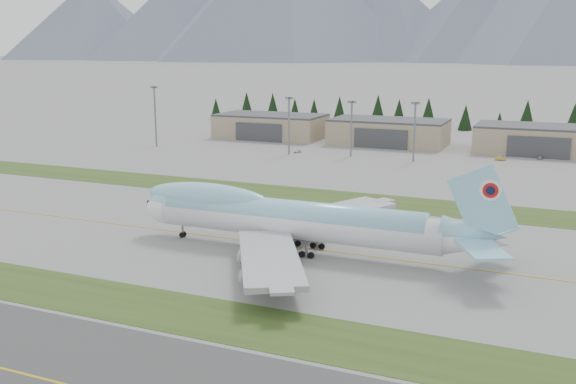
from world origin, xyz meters
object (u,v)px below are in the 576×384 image
at_px(boeing_747_freighter, 291,218).
at_px(hangar_center, 389,132).
at_px(service_vehicle_c, 540,159).
at_px(hangar_right, 540,139).
at_px(service_vehicle_a, 297,153).
at_px(hangar_left, 271,126).
at_px(service_vehicle_b, 500,160).

height_order(boeing_747_freighter, hangar_center, boeing_747_freighter).
height_order(hangar_center, service_vehicle_c, hangar_center).
bearing_deg(hangar_right, service_vehicle_a, -157.71).
height_order(hangar_right, service_vehicle_a, hangar_right).
height_order(hangar_center, hangar_right, same).
height_order(hangar_left, service_vehicle_c, hangar_left).
distance_m(service_vehicle_a, service_vehicle_c, 90.51).
xyz_separation_m(service_vehicle_a, service_vehicle_c, (88.18, 20.38, 0.00)).
xyz_separation_m(hangar_left, service_vehicle_c, (115.99, -15.35, -5.39)).
bearing_deg(service_vehicle_c, hangar_right, 105.07).
distance_m(hangar_left, hangar_right, 115.00).
distance_m(hangar_left, service_vehicle_b, 105.55).
relative_size(hangar_center, service_vehicle_b, 12.15).
distance_m(hangar_left, service_vehicle_a, 45.60).
xyz_separation_m(hangar_right, service_vehicle_a, (-87.19, -35.74, -5.39)).
bearing_deg(service_vehicle_c, hangar_center, 177.26).
xyz_separation_m(boeing_747_freighter, service_vehicle_a, (-46.42, 116.92, -6.68)).
xyz_separation_m(hangar_center, service_vehicle_c, (60.99, -15.35, -5.39)).
distance_m(hangar_center, service_vehicle_a, 45.23).
distance_m(service_vehicle_b, service_vehicle_c, 15.63).
distance_m(hangar_left, service_vehicle_c, 117.12).
bearing_deg(service_vehicle_b, hangar_center, 52.52).
distance_m(hangar_center, service_vehicle_b, 53.52).
height_order(hangar_center, service_vehicle_b, hangar_center).
bearing_deg(service_vehicle_a, hangar_center, 66.39).
distance_m(hangar_right, service_vehicle_b, 27.16).
bearing_deg(hangar_center, hangar_left, 180.00).
distance_m(boeing_747_freighter, hangar_center, 153.87).
xyz_separation_m(hangar_left, service_vehicle_b, (102.73, -23.62, -5.39)).
xyz_separation_m(boeing_747_freighter, hangar_right, (40.77, 152.66, -1.29)).
height_order(hangar_left, hangar_center, same).
bearing_deg(boeing_747_freighter, hangar_center, 96.56).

